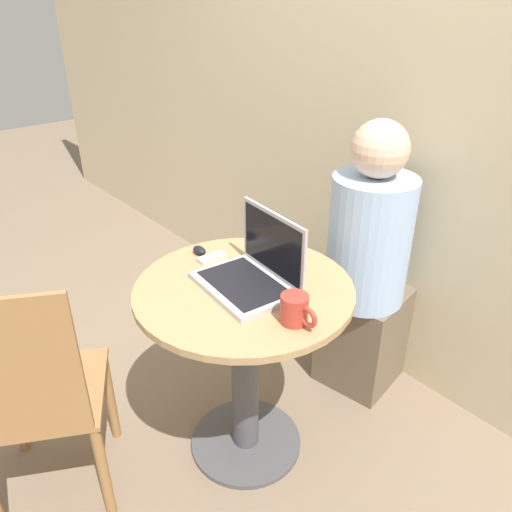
% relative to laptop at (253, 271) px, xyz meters
% --- Properties ---
extents(ground_plane, '(12.00, 12.00, 0.00)m').
position_rel_laptop_xyz_m(ground_plane, '(-0.01, -0.03, -0.80)').
color(ground_plane, '#7F6B56').
extents(back_wall, '(7.00, 0.05, 2.60)m').
position_rel_laptop_xyz_m(back_wall, '(-0.01, 0.84, 0.50)').
color(back_wall, beige).
rests_on(back_wall, ground_plane).
extents(round_table, '(0.75, 0.75, 0.75)m').
position_rel_laptop_xyz_m(round_table, '(-0.01, -0.03, -0.28)').
color(round_table, '#4C4C51').
rests_on(round_table, ground_plane).
extents(laptop, '(0.36, 0.28, 0.25)m').
position_rel_laptop_xyz_m(laptop, '(0.00, 0.00, 0.00)').
color(laptop, '#B7B7BC').
rests_on(laptop, round_table).
extents(cell_phone, '(0.05, 0.11, 0.02)m').
position_rel_laptop_xyz_m(cell_phone, '(-0.23, -0.00, -0.04)').
color(cell_phone, silver).
rests_on(cell_phone, round_table).
extents(computer_mouse, '(0.06, 0.04, 0.03)m').
position_rel_laptop_xyz_m(computer_mouse, '(-0.30, -0.01, -0.04)').
color(computer_mouse, black).
rests_on(computer_mouse, round_table).
extents(coffee_cup, '(0.13, 0.08, 0.09)m').
position_rel_laptop_xyz_m(coffee_cup, '(0.25, -0.05, -0.01)').
color(coffee_cup, '#B2382D').
rests_on(coffee_cup, round_table).
extents(chair_empty, '(0.54, 0.54, 0.93)m').
position_rel_laptop_xyz_m(chair_empty, '(-0.26, -0.69, -0.33)').
color(chair_empty, '#9E7042').
rests_on(chair_empty, ground_plane).
extents(person_seated, '(0.39, 0.54, 1.22)m').
position_rel_laptop_xyz_m(person_seated, '(0.02, 0.65, -0.28)').
color(person_seated, brown).
rests_on(person_seated, ground_plane).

